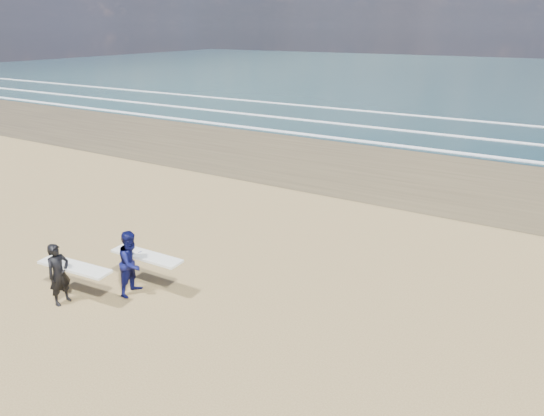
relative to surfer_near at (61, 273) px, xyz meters
The scene contains 2 objects.
surfer_near is the anchor object (origin of this frame).
surfer_far 1.84m from the surfer_near, 47.22° to the left, with size 2.22×1.13×1.85m.
Camera 1 is at (8.88, -6.33, 6.99)m, focal length 32.00 mm.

